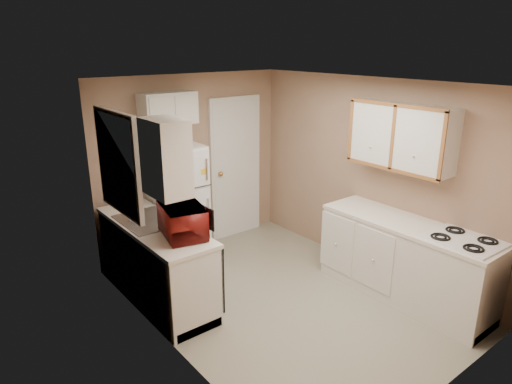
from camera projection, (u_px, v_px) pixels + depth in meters
floor at (283, 298)px, 5.20m from camera, size 3.80×3.80×0.00m
ceiling at (288, 83)px, 4.45m from camera, size 3.80×3.80×0.00m
wall_left at (167, 232)px, 4.00m from camera, size 3.80×3.80×0.00m
wall_right at (369, 176)px, 5.65m from camera, size 3.80×3.80×0.00m
wall_back at (192, 164)px, 6.24m from camera, size 2.80×2.80×0.00m
wall_front at (455, 264)px, 3.41m from camera, size 2.80×2.80×0.00m
left_counter at (156, 262)px, 5.08m from camera, size 0.60×1.80×0.90m
dishwasher at (208, 271)px, 4.79m from camera, size 0.03×0.58×0.72m
sink at (148, 224)px, 5.06m from camera, size 0.54×0.74×0.16m
microwave at (183, 222)px, 4.62m from camera, size 0.63×0.44×0.38m
soap_bottle at (130, 201)px, 5.36m from camera, size 0.08×0.08×0.17m
window_blinds at (119, 163)px, 4.68m from camera, size 0.10×0.98×1.08m
upper_cabinet_left at (166, 158)px, 4.06m from camera, size 0.30×0.45×0.70m
refrigerator at (177, 205)px, 5.87m from camera, size 0.66×0.64×1.57m
cabinet_over_fridge at (168, 108)px, 5.64m from camera, size 0.70×0.30×0.40m
interior_door at (236, 168)px, 6.68m from camera, size 0.86×0.06×2.08m
right_counter at (405, 260)px, 5.11m from camera, size 0.60×2.00×0.90m
stove at (457, 283)px, 4.68m from camera, size 0.59×0.71×0.84m
upper_cabinet_right at (402, 136)px, 5.00m from camera, size 0.30×1.20×0.70m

